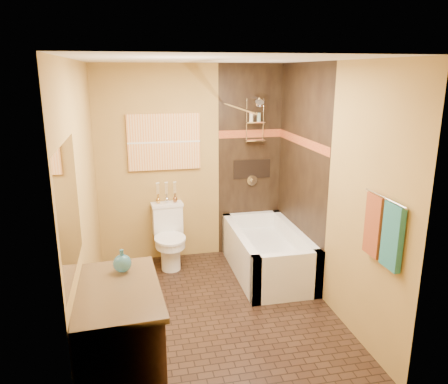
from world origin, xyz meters
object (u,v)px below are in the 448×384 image
object	(u,v)px
toilet	(169,236)
sunset_painting	(164,142)
bathtub	(267,256)
vanity	(120,341)

from	to	relation	value
toilet	sunset_painting	bearing A→B (deg)	85.28
sunset_painting	toilet	size ratio (longest dim) A/B	1.15
bathtub	sunset_painting	bearing A→B (deg)	147.66
bathtub	vanity	xyz separation A→B (m)	(-1.72, -1.75, 0.22)
toilet	vanity	distance (m)	2.29
bathtub	toilet	world-z (taller)	toilet
sunset_painting	vanity	xyz separation A→B (m)	(-0.58, -2.47, -1.11)
toilet	vanity	size ratio (longest dim) A/B	0.75
bathtub	vanity	distance (m)	2.47
sunset_painting	toilet	xyz separation A→B (m)	(0.00, -0.26, -1.15)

